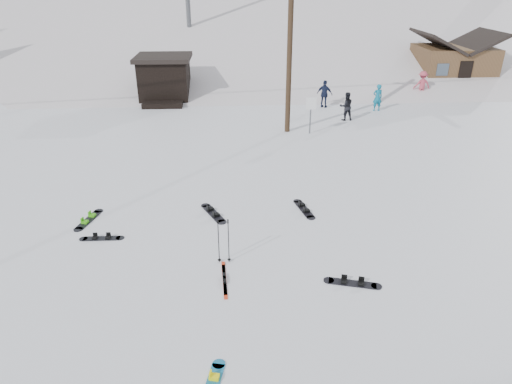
{
  "coord_description": "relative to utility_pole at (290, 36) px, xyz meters",
  "views": [
    {
      "loc": [
        -0.87,
        -8.39,
        7.37
      ],
      "look_at": [
        -0.17,
        3.98,
        1.4
      ],
      "focal_mm": 32.0,
      "sensor_mm": 36.0,
      "label": 1
    }
  ],
  "objects": [
    {
      "name": "board_scatter_c",
      "position": [
        -7.64,
        -8.96,
        -4.65
      ],
      "size": [
        0.62,
        1.52,
        0.11
      ],
      "rotation": [
        0.0,
        0.0,
        1.31
      ],
      "color": "black",
      "rests_on": "ground"
    },
    {
      "name": "ski_poles",
      "position": [
        -3.16,
        -11.6,
        -3.99
      ],
      "size": [
        0.37,
        0.1,
        1.36
      ],
      "color": "black",
      "rests_on": "ground"
    },
    {
      "name": "skier_teal",
      "position": [
        5.72,
        3.58,
        -3.9
      ],
      "size": [
        0.6,
        0.42,
        1.56
      ],
      "primitive_type": "imported",
      "rotation": [
        0.0,
        0.0,
        3.23
      ],
      "color": "#0E6D8E",
      "rests_on": "ground"
    },
    {
      "name": "utility_pole",
      "position": [
        0.0,
        0.0,
        0.0
      ],
      "size": [
        2.0,
        0.26,
        9.0
      ],
      "color": "#3A2819",
      "rests_on": "ground"
    },
    {
      "name": "lift_hut",
      "position": [
        -7.0,
        6.94,
        -3.32
      ],
      "size": [
        3.4,
        4.1,
        2.75
      ],
      "color": "black",
      "rests_on": "ground"
    },
    {
      "name": "board_scatter_d",
      "position": [
        0.21,
        -12.81,
        -4.65
      ],
      "size": [
        1.47,
        0.6,
        0.11
      ],
      "rotation": [
        0.0,
        0.0,
        -0.26
      ],
      "color": "black",
      "rests_on": "ground"
    },
    {
      "name": "ski_slope",
      "position": [
        -2.0,
        41.0,
        -16.68
      ],
      "size": [
        60.0,
        85.24,
        65.97
      ],
      "primitive_type": "cube",
      "rotation": [
        0.31,
        0.0,
        0.0
      ],
      "color": "silver",
      "rests_on": "ground"
    },
    {
      "name": "ground",
      "position": [
        -2.0,
        -14.0,
        -4.68
      ],
      "size": [
        200.0,
        200.0,
        0.0
      ],
      "primitive_type": "plane",
      "color": "white",
      "rests_on": "ground"
    },
    {
      "name": "skier_pink",
      "position": [
        9.56,
        6.63,
        -3.84
      ],
      "size": [
        1.11,
        0.67,
        1.68
      ],
      "primitive_type": "imported",
      "rotation": [
        0.0,
        0.0,
        3.19
      ],
      "color": "#B94154",
      "rests_on": "ground"
    },
    {
      "name": "board_scatter_a",
      "position": [
        -6.93,
        -10.16,
        -4.66
      ],
      "size": [
        1.37,
        0.26,
        0.1
      ],
      "rotation": [
        0.0,
        0.0,
        -0.01
      ],
      "color": "black",
      "rests_on": "ground"
    },
    {
      "name": "skier_dark",
      "position": [
        3.44,
        1.8,
        -3.91
      ],
      "size": [
        0.8,
        0.65,
        1.55
      ],
      "primitive_type": "imported",
      "rotation": [
        0.0,
        0.0,
        3.23
      ],
      "color": "black",
      "rests_on": "ground"
    },
    {
      "name": "cabin",
      "position": [
        13.0,
        10.0,
        -3.2
      ],
      "size": [
        5.39,
        4.4,
        3.77
      ],
      "color": "brown",
      "rests_on": "ground"
    },
    {
      "name": "trail_sign",
      "position": [
        1.1,
        -0.42,
        -3.41
      ],
      "size": [
        0.5,
        0.09,
        1.85
      ],
      "color": "#595B60",
      "rests_on": "ground"
    },
    {
      "name": "treeline_crest",
      "position": [
        -2.0,
        72.0,
        -4.68
      ],
      "size": [
        50.0,
        6.0,
        10.0
      ],
      "primitive_type": null,
      "color": "black",
      "rests_on": "ski_slope"
    },
    {
      "name": "board_scatter_f",
      "position": [
        -0.43,
        -8.6,
        -4.65
      ],
      "size": [
        0.57,
        1.53,
        0.11
      ],
      "rotation": [
        0.0,
        0.0,
        1.8
      ],
      "color": "black",
      "rests_on": "ground"
    },
    {
      "name": "skier_navy",
      "position": [
        2.77,
        4.47,
        -3.87
      ],
      "size": [
        1.03,
        0.8,
        1.63
      ],
      "primitive_type": "imported",
      "rotation": [
        0.0,
        0.0,
        2.65
      ],
      "color": "#171E39",
      "rests_on": "ground"
    },
    {
      "name": "hero_skis",
      "position": [
        -3.15,
        -12.45,
        -4.66
      ],
      "size": [
        0.18,
        1.65,
        0.09
      ],
      "rotation": [
        0.0,
        0.0,
        0.05
      ],
      "color": "red",
      "rests_on": "ground"
    },
    {
      "name": "board_scatter_b",
      "position": [
        -3.55,
        -8.75,
        -4.65
      ],
      "size": [
        0.89,
        1.52,
        0.12
      ],
      "rotation": [
        0.0,
        0.0,
        2.02
      ],
      "color": "black",
      "rests_on": "ground"
    }
  ]
}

